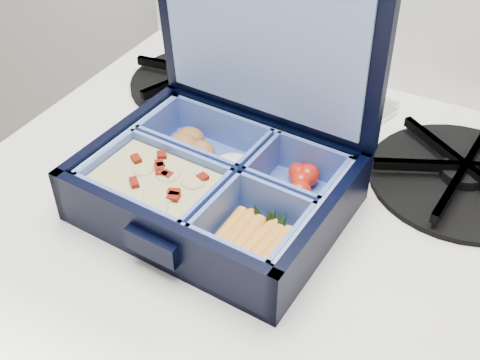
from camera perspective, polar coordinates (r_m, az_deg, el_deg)
The scene contains 4 objects.
bento_box at distance 0.54m, azimuth -2.32°, elevation -0.56°, with size 0.22×0.18×0.05m, color black, non-canonical shape.
burner_grate at distance 0.62m, azimuth 20.46°, elevation 0.81°, with size 0.18×0.18×0.03m, color black.
burner_grate_rear at distance 0.73m, azimuth -3.67°, elevation 9.66°, with size 0.17×0.17×0.02m, color black.
fork at distance 0.63m, azimuth 8.68°, elevation 3.20°, with size 0.03×0.19×0.01m, color silver, non-canonical shape.
Camera 1 is at (0.51, 1.29, 1.32)m, focal length 45.00 mm.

